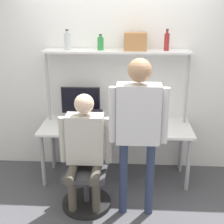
% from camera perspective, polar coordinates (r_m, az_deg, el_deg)
% --- Properties ---
extents(ground_plane, '(12.00, 12.00, 0.00)m').
position_cam_1_polar(ground_plane, '(4.00, 0.40, -14.23)').
color(ground_plane, '#4C4C51').
extents(wall_back, '(8.00, 0.06, 2.70)m').
position_cam_1_polar(wall_back, '(4.15, 0.96, 7.36)').
color(wall_back, white).
rests_on(wall_back, ground_plane).
extents(desk, '(1.91, 0.68, 0.73)m').
position_cam_1_polar(desk, '(4.00, 0.69, -3.49)').
color(desk, white).
rests_on(desk, ground_plane).
extents(shelf_unit, '(1.82, 0.31, 1.66)m').
position_cam_1_polar(shelf_unit, '(3.94, 0.85, 8.27)').
color(shelf_unit, white).
rests_on(shelf_unit, ground_plane).
extents(monitor, '(0.51, 0.22, 0.46)m').
position_cam_1_polar(monitor, '(4.08, -5.74, 1.68)').
color(monitor, '#333338').
rests_on(monitor, desk).
extents(laptop, '(0.32, 0.22, 0.22)m').
position_cam_1_polar(laptop, '(3.92, -4.11, -1.98)').
color(laptop, '#333338').
rests_on(laptop, desk).
extents(cell_phone, '(0.07, 0.15, 0.01)m').
position_cam_1_polar(cell_phone, '(3.85, -0.86, -3.25)').
color(cell_phone, silver).
rests_on(cell_phone, desk).
extents(office_chair, '(0.56, 0.56, 0.91)m').
position_cam_1_polar(office_chair, '(3.65, -4.63, -12.67)').
color(office_chair, black).
rests_on(office_chair, ground_plane).
extents(person_seated, '(0.57, 0.46, 1.33)m').
position_cam_1_polar(person_seated, '(3.37, -5.00, -5.85)').
color(person_seated, '#4C473D').
rests_on(person_seated, ground_plane).
extents(person_standing, '(0.60, 0.23, 1.72)m').
position_cam_1_polar(person_standing, '(3.13, 4.82, -1.31)').
color(person_standing, '#2D3856').
rests_on(person_standing, ground_plane).
extents(bottle_red, '(0.06, 0.06, 0.26)m').
position_cam_1_polar(bottle_red, '(3.91, 9.97, 12.58)').
color(bottle_red, maroon).
rests_on(bottle_red, shelf_unit).
extents(bottle_clear, '(0.08, 0.08, 0.24)m').
position_cam_1_polar(bottle_clear, '(3.96, -8.16, 12.69)').
color(bottle_clear, silver).
rests_on(bottle_clear, shelf_unit).
extents(bottle_green, '(0.08, 0.08, 0.19)m').
position_cam_1_polar(bottle_green, '(3.91, -2.12, 12.43)').
color(bottle_green, '#2D8C3F').
rests_on(bottle_green, shelf_unit).
extents(storage_box, '(0.27, 0.20, 0.21)m').
position_cam_1_polar(storage_box, '(3.89, 4.28, 12.74)').
color(storage_box, '#B27A47').
rests_on(storage_box, shelf_unit).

